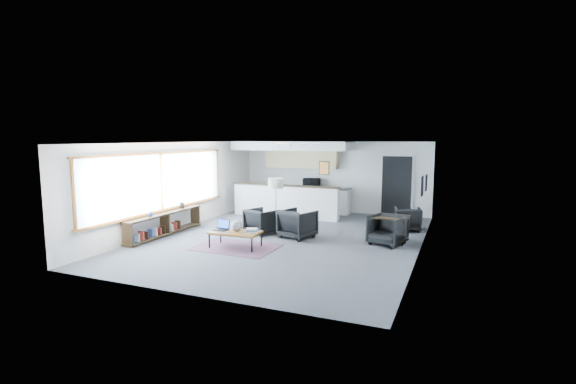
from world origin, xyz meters
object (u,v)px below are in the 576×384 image
at_px(floor_lamp, 276,185).
at_px(microwave, 311,182).
at_px(ceramic_pot, 237,226).
at_px(book_stack, 252,230).
at_px(armchair_left, 262,220).
at_px(dining_chair_near, 387,231).
at_px(armchair_right, 298,222).
at_px(dining_table, 392,218).
at_px(coffee_table, 235,233).
at_px(laptop, 222,227).
at_px(dining_chair_far, 408,220).

relative_size(floor_lamp, microwave, 2.71).
relative_size(ceramic_pot, book_stack, 0.73).
bearing_deg(armchair_left, dining_chair_near, -157.23).
height_order(book_stack, floor_lamp, floor_lamp).
bearing_deg(armchair_right, dining_table, -148.14).
xyz_separation_m(coffee_table, microwave, (0.06, 5.55, 0.75)).
distance_m(laptop, floor_lamp, 2.30).
height_order(armchair_right, microwave, microwave).
bearing_deg(ceramic_pot, armchair_left, 93.37).
distance_m(laptop, book_stack, 0.85).
bearing_deg(armchair_left, laptop, 98.22).
relative_size(coffee_table, armchair_left, 1.63).
height_order(coffee_table, microwave, microwave).
xyz_separation_m(dining_table, dining_chair_near, (-0.06, -0.39, -0.26)).
bearing_deg(book_stack, floor_lamp, 97.41).
bearing_deg(book_stack, dining_chair_near, 28.67).
bearing_deg(ceramic_pot, dining_table, 30.93).
distance_m(book_stack, microwave, 5.53).
bearing_deg(coffee_table, armchair_right, 53.01).
xyz_separation_m(ceramic_pot, armchair_right, (1.03, 1.53, -0.12)).
bearing_deg(armchair_left, floor_lamp, -95.41).
xyz_separation_m(armchair_right, dining_chair_near, (2.41, 0.17, -0.07)).
height_order(laptop, dining_chair_far, laptop).
distance_m(armchair_right, dining_table, 2.54).
bearing_deg(armchair_left, dining_table, -151.14).
distance_m(floor_lamp, dining_chair_far, 4.05).
height_order(floor_lamp, dining_chair_far, floor_lamp).
relative_size(dining_table, dining_chair_near, 1.20).
bearing_deg(floor_lamp, dining_chair_near, -6.28).
relative_size(armchair_left, armchair_right, 0.92).
xyz_separation_m(coffee_table, ceramic_pot, (0.03, 0.03, 0.17)).
bearing_deg(armchair_left, microwave, -70.88).
bearing_deg(laptop, armchair_left, 79.51).
relative_size(book_stack, dining_chair_near, 0.53).
bearing_deg(laptop, dining_chair_far, 43.26).
relative_size(ceramic_pot, floor_lamp, 0.18).
height_order(coffee_table, ceramic_pot, ceramic_pot).
bearing_deg(coffee_table, dining_table, 28.17).
relative_size(armchair_left, dining_table, 0.92).
relative_size(ceramic_pot, dining_table, 0.32).
bearing_deg(dining_chair_far, laptop, 27.89).
bearing_deg(floor_lamp, dining_table, 0.42).
bearing_deg(dining_table, ceramic_pot, -149.07).
relative_size(armchair_right, floor_lamp, 0.55).
xyz_separation_m(coffee_table, armchair_right, (1.06, 1.56, 0.05)).
height_order(coffee_table, dining_table, dining_table).
distance_m(coffee_table, ceramic_pot, 0.17).
xyz_separation_m(ceramic_pot, armchair_left, (-0.09, 1.59, -0.15)).
distance_m(coffee_table, armchair_left, 1.63).
bearing_deg(dining_table, dining_chair_far, 81.80).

